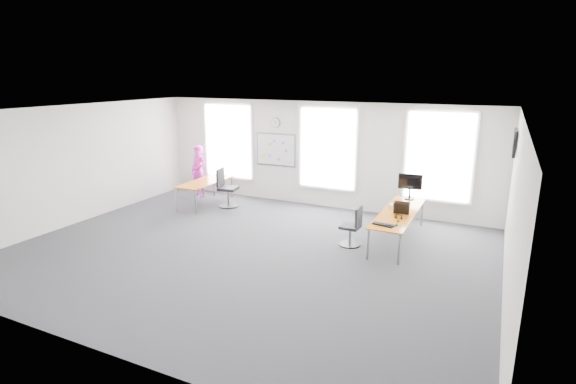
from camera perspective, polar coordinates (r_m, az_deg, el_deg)
The scene contains 24 objects.
floor at distance 9.83m, azimuth -5.10°, elevation -7.58°, with size 10.00×10.00×0.00m, color #242429.
ceiling at distance 9.13m, azimuth -5.54°, elevation 10.13°, with size 10.00×10.00×0.00m, color white.
wall_back at distance 12.89m, azimuth 3.86°, elevation 4.76°, with size 10.00×10.00×0.00m, color silver.
wall_front at distance 6.44m, azimuth -23.98°, elevation -6.79°, with size 10.00×10.00×0.00m, color silver.
wall_left at distance 12.64m, azimuth -25.20°, elevation 3.19°, with size 10.00×10.00×0.00m, color silver.
wall_right at distance 8.11m, azimuth 26.71°, elevation -2.79°, with size 10.00×10.00×0.00m, color silver.
window_left at distance 14.20m, azimuth -7.55°, elevation 6.41°, with size 1.60×0.06×2.20m, color silver.
window_mid at distance 12.72m, azimuth 5.08°, elevation 5.52°, with size 1.60×0.06×2.20m, color silver.
window_right at distance 12.02m, azimuth 18.62°, elevation 4.27°, with size 1.60×0.06×2.20m, color silver.
desk_right at distance 10.53m, azimuth 13.88°, elevation -2.72°, with size 0.75×2.83×0.69m.
desk_left at distance 13.31m, azimuth -10.48°, elevation 1.12°, with size 0.78×1.94×0.71m.
chair_right at distance 10.11m, azimuth 8.20°, elevation -4.64°, with size 0.48×0.48×0.91m.
chair_left at distance 13.09m, azimuth -7.87°, elevation 0.26°, with size 0.59×0.59×1.11m.
person at distance 14.23m, azimuth -11.26°, elevation 2.62°, with size 0.59×0.39×1.61m, color #E12AC0.
whiteboard at distance 13.41m, azimuth -1.57°, elevation 5.39°, with size 1.20×0.03×0.90m, color silver.
wall_clock at distance 13.30m, azimuth -1.60°, elevation 8.80°, with size 0.30×0.30×0.04m, color gray.
tv at distance 10.89m, azimuth 26.85°, elevation 5.65°, with size 0.06×0.90×0.55m, color black.
keyboard at distance 9.54m, azimuth 12.01°, elevation -4.09°, with size 0.45×0.16×0.02m, color black.
mouse at distance 9.56m, azimuth 13.63°, elevation -4.07°, with size 0.07×0.11×0.04m, color black.
lens_cap at distance 9.86m, azimuth 13.81°, elevation -3.61°, with size 0.06×0.06×0.01m, color black.
headphones at distance 10.03m, azimuth 13.87°, elevation -3.07°, with size 0.17×0.09×0.10m.
laptop_sleeve at distance 10.34m, azimuth 14.20°, elevation -2.01°, with size 0.34×0.19×0.28m.
paper_stack at distance 10.73m, azimuth 13.69°, elevation -1.81°, with size 0.33×0.24×0.11m, color #F2E9BD.
monitor at distance 11.55m, azimuth 15.25°, elevation 0.97°, with size 0.59×0.24×0.65m.
Camera 1 is at (4.70, -7.79, 3.72)m, focal length 28.00 mm.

